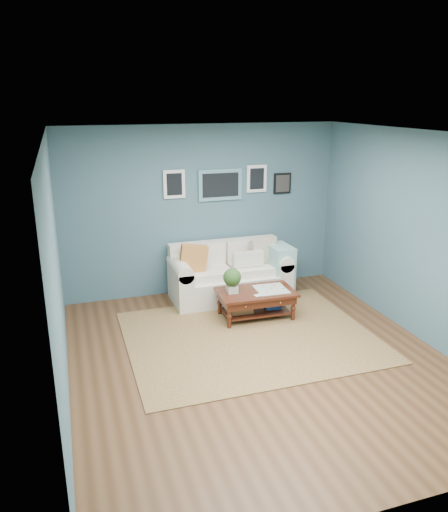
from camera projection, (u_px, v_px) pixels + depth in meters
name	position (u px, v px, depth m)	size (l,w,h in m)	color
room_shell	(260.00, 253.00, 5.79)	(5.00, 5.02, 2.70)	brown
area_rug	(249.00, 336.00, 6.72)	(3.24, 2.59, 0.01)	brown
loveseat	(234.00, 273.00, 7.97)	(1.90, 0.86, 0.98)	silver
coffee_table	(252.00, 296.00, 7.20)	(1.13, 0.68, 0.77)	#38150A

